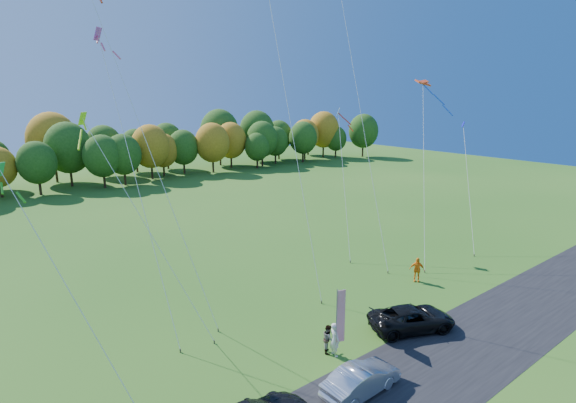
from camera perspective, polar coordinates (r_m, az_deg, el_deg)
ground at (r=26.30m, az=8.57°, el=-17.47°), size 160.00×160.00×0.00m
asphalt_strip at (r=24.22m, az=15.98°, el=-20.83°), size 90.00×6.00×0.01m
tree_line at (r=73.35m, az=-24.61°, el=1.61°), size 116.00×12.00×10.00m
black_suv at (r=28.05m, az=15.46°, el=-14.11°), size 5.55×4.17×1.40m
silver_sedan at (r=22.43m, az=9.28°, el=-21.44°), size 4.15×1.52×1.36m
person_tailgate_a at (r=24.75m, az=5.94°, el=-17.00°), size 0.56×0.75×1.87m
person_tailgate_b at (r=25.10m, az=5.15°, el=-16.94°), size 0.92×0.95×1.55m
person_east at (r=34.67m, az=16.05°, el=-8.31°), size 1.03×1.12×1.84m
feather_flag at (r=23.97m, az=6.59°, el=-14.22°), size 0.49×0.21×3.86m
kite_delta_blue at (r=27.29m, az=-18.13°, el=8.81°), size 5.51×9.91×23.95m
kite_parafoil_orange at (r=39.55m, az=8.56°, el=14.95°), size 7.16×13.69×29.65m
kite_delta_red at (r=30.95m, az=-0.06°, el=12.68°), size 2.91×9.03×25.08m
kite_parafoil_rainbow at (r=39.26m, az=16.88°, el=3.95°), size 8.51×6.73×15.10m
kite_diamond_yellow at (r=25.34m, az=-17.15°, el=-3.75°), size 4.91×5.95×12.90m
kite_diamond_green at (r=20.94m, az=-25.74°, el=-10.72°), size 3.82×5.38×11.06m
kite_diamond_white at (r=39.00m, az=7.12°, el=2.46°), size 4.34×6.21×12.63m
kite_diamond_pink at (r=26.49m, az=-18.75°, el=2.64°), size 1.26×8.77×17.63m
kite_diamond_blue_low at (r=43.69m, az=21.93°, el=1.86°), size 5.55×5.54×11.22m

